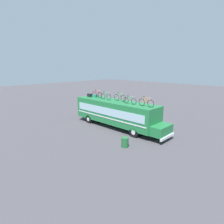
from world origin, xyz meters
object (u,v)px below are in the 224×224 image
Objects in this scene: rooftop_bicycle_3 at (120,98)px; trash_bin at (125,142)px; luggage_bag_2 at (95,96)px; rooftop_bicycle_5 at (146,103)px; rooftop_bicycle_1 at (97,94)px; bus at (116,112)px; luggage_bag_1 at (90,95)px; rooftop_bicycle_4 at (130,101)px; rooftop_bicycle_2 at (106,96)px.

rooftop_bicycle_3 reaches higher than trash_bin.
luggage_bag_2 is 0.37× the size of rooftop_bicycle_3.
rooftop_bicycle_5 is 2.02× the size of trash_bin.
rooftop_bicycle_1 is 2.03× the size of trash_bin.
luggage_bag_1 is (-4.71, -0.03, 1.49)m from bus.
rooftop_bicycle_4 is 1.97m from rooftop_bicycle_5.
rooftop_bicycle_3 reaches higher than luggage_bag_2.
trash_bin is at bearing -21.49° from luggage_bag_1.
rooftop_bicycle_4 is 5.06m from trash_bin.
rooftop_bicycle_3 reaches higher than rooftop_bicycle_1.
luggage_bag_2 is at bearing 163.64° from rooftop_bicycle_1.
rooftop_bicycle_2 reaches higher than rooftop_bicycle_4.
bus is at bearing 0.32° from luggage_bag_1.
luggage_bag_2 is at bearing 33.23° from luggage_bag_1.
rooftop_bicycle_3 is at bearing 12.16° from rooftop_bicycle_2.
rooftop_bicycle_2 is (3.05, -0.05, 0.20)m from luggage_bag_1.
trash_bin is at bearing -39.63° from bus.
rooftop_bicycle_1 is (-3.52, 0.22, 1.69)m from bus.
trash_bin is (8.42, -3.97, -2.78)m from luggage_bag_2.
rooftop_bicycle_3 is (0.22, 0.33, 1.70)m from bus.
bus is 1.74m from rooftop_bicycle_3.
rooftop_bicycle_1 is 1.01× the size of rooftop_bicycle_3.
rooftop_bicycle_5 is (7.56, -0.33, -0.00)m from rooftop_bicycle_1.
rooftop_bicycle_2 is at bearing -9.08° from rooftop_bicycle_1.
rooftop_bicycle_3 is (4.93, 0.35, 0.21)m from luggage_bag_1.
rooftop_bicycle_5 reaches higher than rooftop_bicycle_4.
bus is at bearing -3.54° from rooftop_bicycle_1.
rooftop_bicycle_1 reaches higher than trash_bin.
bus is at bearing 2.67° from rooftop_bicycle_2.
rooftop_bicycle_4 is (3.74, -0.11, -0.03)m from rooftop_bicycle_2.
luggage_bag_1 is 4.95m from rooftop_bicycle_3.
trash_bin is (4.33, -3.59, -1.34)m from bus.
rooftop_bicycle_1 is at bearing -16.36° from luggage_bag_2.
luggage_bag_2 is 0.39× the size of rooftop_bicycle_4.
rooftop_bicycle_2 is (2.42, -0.46, 0.25)m from luggage_bag_2.
rooftop_bicycle_4 is 0.96× the size of rooftop_bicycle_5.
rooftop_bicycle_5 is (4.05, -0.12, 1.69)m from bus.
rooftop_bicycle_3 reaches higher than rooftop_bicycle_2.
rooftop_bicycle_3 is 1.00× the size of rooftop_bicycle_5.
bus is 4.94m from luggage_bag_1.
luggage_bag_1 is 3.05m from rooftop_bicycle_2.
rooftop_bicycle_2 is 2.02× the size of trash_bin.
rooftop_bicycle_5 reaches higher than trash_bin.
luggage_bag_1 reaches higher than luggage_bag_2.
rooftop_bicycle_2 is at bearing -167.84° from rooftop_bicycle_3.
rooftop_bicycle_3 is at bearing 56.55° from bus.
luggage_bag_1 is 0.35× the size of rooftop_bicycle_5.
rooftop_bicycle_3 is at bearing 164.46° from rooftop_bicycle_4.
rooftop_bicycle_4 is at bearing -1.70° from rooftop_bicycle_2.
luggage_bag_1 is 10.13m from trash_bin.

